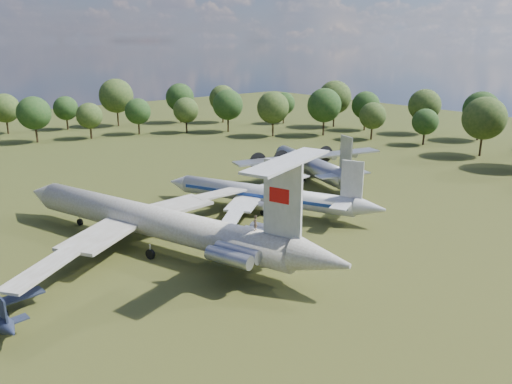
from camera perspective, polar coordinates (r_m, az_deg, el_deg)
ground at (r=69.50m, az=-8.55°, el=-5.24°), size 300.00×300.00×0.00m
il62_airliner at (r=66.31m, az=-11.50°, el=-3.94°), size 58.87×67.16×5.53m
tu104_jet at (r=79.24m, az=0.98°, el=-0.70°), size 44.34×49.29×4.03m
an12_transport at (r=97.54m, az=6.34°, el=2.73°), size 39.01×41.55×4.55m
person_on_il62 at (r=55.96m, az=-0.09°, el=-3.53°), size 0.78×0.70×1.78m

